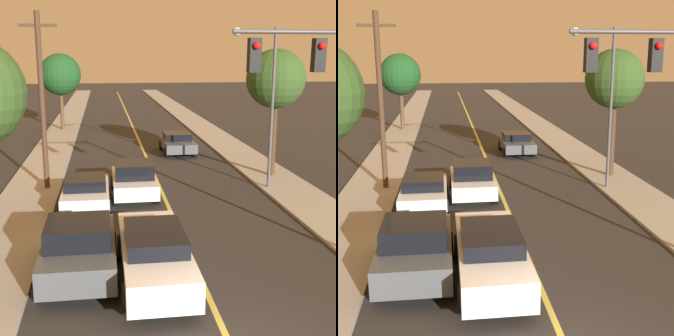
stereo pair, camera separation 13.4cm
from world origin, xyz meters
The scene contains 13 objects.
road_surface centered at (0.00, 36.00, 0.01)m, with size 9.10×80.00×0.01m.
sidewalk_left centered at (-5.80, 36.00, 0.06)m, with size 2.50×80.00×0.12m.
sidewalk_right centered at (5.80, 36.00, 0.06)m, with size 2.50×80.00×0.12m.
car_near_lane_front centered at (-1.27, 3.78, 0.83)m, with size 1.87×5.00×1.55m.
car_near_lane_second centered at (-1.27, 11.79, 0.77)m, with size 1.96×3.89×1.55m.
car_outer_lane_front centered at (-3.28, 4.33, 0.86)m, with size 2.07×4.01×1.66m.
car_outer_lane_second centered at (-3.28, 10.14, 0.75)m, with size 1.91×3.86×1.40m.
car_far_oncoming centered at (2.05, 20.75, 0.68)m, with size 1.99×3.93×1.29m.
traffic_signal_mast centered at (3.71, 4.53, 4.88)m, with size 4.12×0.42×6.74m.
streetlamp_right centered at (4.44, 12.04, 4.66)m, with size 1.98×0.36×7.05m.
utility_pole_left centered at (-5.15, 13.33, 4.14)m, with size 1.60×0.24×7.73m.
tree_left_far centered at (-5.83, 31.10, 4.52)m, with size 3.30×3.30×6.07m.
tree_right_near centered at (5.81, 14.19, 4.85)m, with size 2.86×2.86×6.22m.
Camera 2 is at (-2.38, -7.85, 5.98)m, focal length 50.00 mm.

